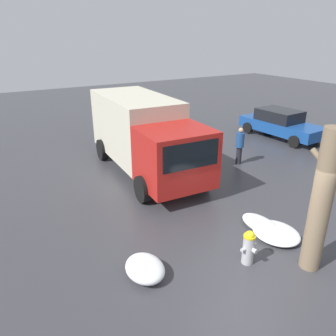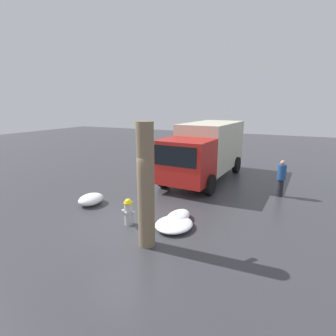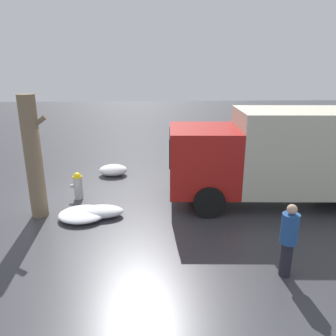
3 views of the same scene
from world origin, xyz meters
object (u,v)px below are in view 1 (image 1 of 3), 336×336
object	(u,v)px
tree_trunk	(321,202)
pedestrian	(240,144)
fire_hydrant	(249,247)
delivery_truck	(144,133)
parked_car	(281,123)

from	to	relation	value
tree_trunk	pedestrian	xyz separation A→B (m)	(5.90, -3.12, -0.86)
fire_hydrant	tree_trunk	size ratio (longest dim) A/B	0.26
fire_hydrant	delivery_truck	world-z (taller)	delivery_truck
tree_trunk	delivery_truck	size ratio (longest dim) A/B	0.50
tree_trunk	delivery_truck	distance (m)	7.31
parked_car	delivery_truck	bearing A→B (deg)	0.22
tree_trunk	delivery_truck	xyz separation A→B (m)	(7.28, 0.64, -0.15)
pedestrian	parked_car	xyz separation A→B (m)	(1.83, -4.57, -0.12)
delivery_truck	pedestrian	xyz separation A→B (m)	(-1.38, -3.76, -0.71)
delivery_truck	pedestrian	bearing A→B (deg)	163.19
pedestrian	delivery_truck	bearing A→B (deg)	-123.60
delivery_truck	parked_car	xyz separation A→B (m)	(0.45, -8.33, -0.84)
fire_hydrant	pedestrian	distance (m)	6.64
parked_car	tree_trunk	bearing A→B (deg)	42.26
delivery_truck	pedestrian	world-z (taller)	delivery_truck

